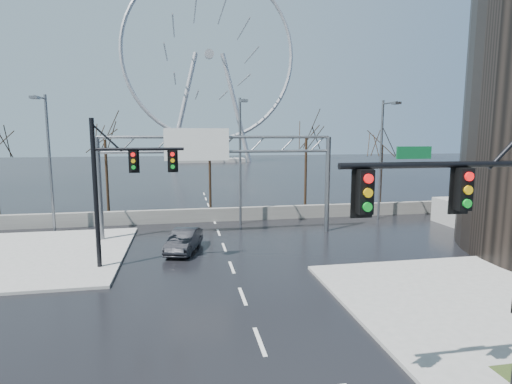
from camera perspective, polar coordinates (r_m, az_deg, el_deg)
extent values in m
plane|color=black|center=(14.83, 0.53, -20.56)|extent=(260.00, 260.00, 0.00)
cube|color=gray|center=(20.59, 28.58, -12.92)|extent=(12.00, 10.00, 0.15)
cube|color=gray|center=(27.13, -28.60, -7.95)|extent=(10.00, 12.00, 0.15)
cube|color=slate|center=(33.52, -5.99, -3.24)|extent=(52.00, 0.50, 1.10)
cylinder|color=black|center=(10.82, 25.15, 3.55)|extent=(5.40, 0.16, 0.16)
cube|color=black|center=(11.05, 27.52, 0.36)|extent=(0.35, 0.28, 1.05)
cube|color=black|center=(9.68, 15.28, 0.02)|extent=(0.35, 0.28, 1.05)
cylinder|color=black|center=(22.46, -21.93, -0.46)|extent=(0.24, 0.24, 8.00)
cylinder|color=black|center=(21.90, -16.33, 5.90)|extent=(4.60, 0.16, 0.16)
cube|color=black|center=(21.82, -17.09, 4.29)|extent=(0.35, 0.28, 1.05)
cube|color=black|center=(21.68, -11.82, 4.45)|extent=(0.35, 0.28, 1.05)
cylinder|color=slate|center=(28.55, -21.48, 0.26)|extent=(0.36, 0.36, 7.00)
cylinder|color=slate|center=(29.91, 10.17, 1.03)|extent=(0.36, 0.36, 7.00)
cylinder|color=slate|center=(27.89, -5.38, 7.82)|extent=(16.00, 0.20, 0.20)
cylinder|color=slate|center=(27.91, -5.35, 5.77)|extent=(16.00, 0.20, 0.20)
cube|color=#0A4E25|center=(27.65, -8.45, 6.73)|extent=(4.20, 0.10, 2.00)
cube|color=silver|center=(27.59, -8.45, 6.73)|extent=(4.40, 0.02, 2.20)
cylinder|color=slate|center=(32.76, -27.35, 3.49)|extent=(0.20, 0.20, 10.00)
cylinder|color=slate|center=(31.75, -28.49, 11.81)|extent=(0.12, 2.20, 0.12)
cube|color=slate|center=(30.79, -29.06, 11.73)|extent=(0.50, 0.70, 0.18)
cylinder|color=slate|center=(31.67, -2.28, 4.26)|extent=(0.20, 0.20, 10.00)
cylinder|color=slate|center=(30.62, -2.03, 12.93)|extent=(0.12, 2.20, 0.12)
cube|color=slate|center=(29.63, -1.74, 12.90)|extent=(0.50, 0.70, 0.18)
cylinder|color=slate|center=(35.42, 17.37, 4.30)|extent=(0.20, 0.20, 10.00)
cylinder|color=slate|center=(34.49, 18.57, 11.98)|extent=(0.12, 2.20, 0.12)
cube|color=slate|center=(33.61, 19.40, 11.89)|extent=(0.50, 0.70, 0.18)
cylinder|color=black|center=(37.05, -20.52, 1.79)|extent=(0.24, 0.24, 6.75)
cylinder|color=black|center=(37.60, -6.59, 1.64)|extent=(0.24, 0.24, 5.85)
cylinder|color=black|center=(38.22, 7.10, 2.62)|extent=(0.24, 0.24, 7.02)
cylinder|color=black|center=(41.82, 17.40, 2.16)|extent=(0.24, 0.24, 6.12)
cube|color=gray|center=(108.24, -6.47, 4.53)|extent=(18.00, 6.00, 1.00)
torus|color=#B2B2B7|center=(110.04, -6.71, 18.98)|extent=(45.00, 1.00, 45.00)
cylinder|color=#B2B2B7|center=(110.04, -6.71, 18.98)|extent=(2.40, 1.50, 2.40)
cylinder|color=#B2B2B7|center=(108.00, -10.37, 11.62)|extent=(8.28, 1.20, 28.82)
cylinder|color=#B2B2B7|center=(108.97, -2.84, 11.70)|extent=(8.28, 1.20, 28.82)
imported|color=black|center=(25.20, -10.26, -6.83)|extent=(2.53, 4.37, 1.36)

